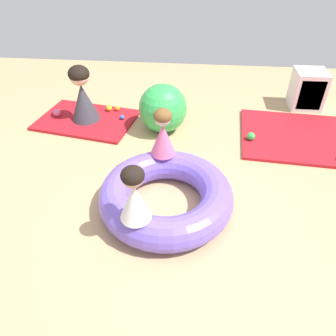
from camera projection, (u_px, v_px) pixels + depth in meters
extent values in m
plane|color=tan|center=(169.00, 203.00, 3.22)|extent=(8.00, 8.00, 0.00)
cube|color=#B21923|center=(311.00, 138.00, 4.15)|extent=(1.86, 1.38, 0.04)
cube|color=#B21923|center=(87.00, 120.00, 4.52)|extent=(1.46, 1.13, 0.04)
torus|color=#7056D1|center=(166.00, 195.00, 3.08)|extent=(1.30, 1.30, 0.31)
cone|color=#E5608E|center=(163.00, 139.00, 3.26)|extent=(0.30, 0.30, 0.35)
sphere|color=beige|center=(163.00, 117.00, 3.11)|extent=(0.17, 0.17, 0.17)
ellipsoid|color=brown|center=(163.00, 116.00, 3.10)|extent=(0.19, 0.19, 0.15)
cone|color=white|center=(135.00, 201.00, 2.54)|extent=(0.28, 0.28, 0.34)
sphere|color=tan|center=(133.00, 177.00, 2.38)|extent=(0.17, 0.17, 0.17)
ellipsoid|color=black|center=(133.00, 175.00, 2.37)|extent=(0.19, 0.19, 0.15)
cone|color=#383842|center=(84.00, 102.00, 4.35)|extent=(0.49, 0.49, 0.51)
sphere|color=beige|center=(79.00, 76.00, 4.12)|extent=(0.26, 0.26, 0.26)
ellipsoid|color=black|center=(79.00, 74.00, 4.11)|extent=(0.28, 0.28, 0.22)
sphere|color=yellow|center=(109.00, 108.00, 4.67)|extent=(0.09, 0.09, 0.09)
sphere|color=blue|center=(122.00, 117.00, 4.48)|extent=(0.06, 0.06, 0.06)
sphere|color=orange|center=(117.00, 108.00, 4.68)|extent=(0.07, 0.07, 0.07)
sphere|color=green|center=(251.00, 136.00, 4.05)|extent=(0.10, 0.10, 0.10)
sphere|color=pink|center=(57.00, 113.00, 4.54)|extent=(0.11, 0.11, 0.11)
sphere|color=green|center=(163.00, 108.00, 4.16)|extent=(0.64, 0.64, 0.64)
cube|color=white|center=(307.00, 89.00, 4.72)|extent=(0.44, 0.44, 0.56)
cube|color=#2D2D33|center=(309.00, 93.00, 4.63)|extent=(0.34, 0.20, 0.44)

